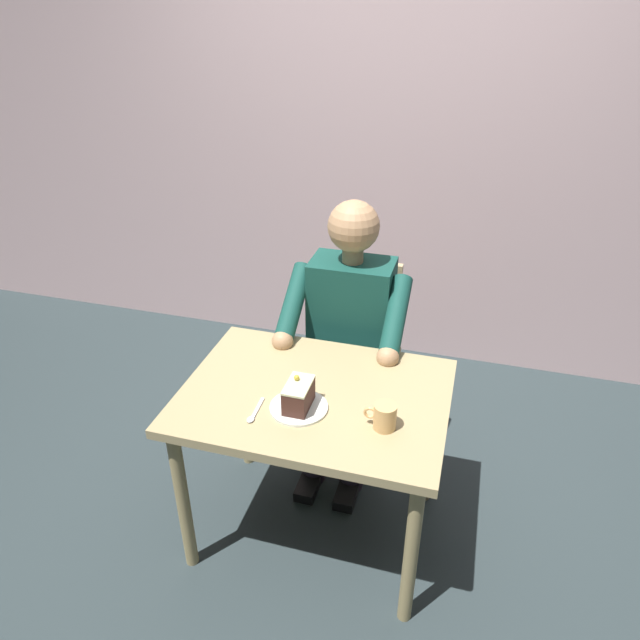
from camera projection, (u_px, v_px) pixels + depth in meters
name	position (u px, v px, depth m)	size (l,w,h in m)	color
ground_plane	(315.00, 527.00, 2.47)	(14.00, 14.00, 0.00)	#2B3639
cafe_rear_panel	(398.00, 99.00, 3.03)	(6.40, 0.12, 3.00)	#CCAAAC
dining_table	(315.00, 413.00, 2.17)	(0.97, 0.72, 0.71)	tan
chair	(354.00, 347.00, 2.79)	(0.42, 0.42, 0.90)	tan
seated_person	(347.00, 336.00, 2.56)	(0.53, 0.58, 1.26)	#14443C
dessert_plate	(299.00, 407.00, 2.04)	(0.21, 0.21, 0.01)	white
cake_slice	(299.00, 395.00, 2.01)	(0.08, 0.14, 0.12)	#44261E
coffee_cup	(385.00, 416.00, 1.93)	(0.11, 0.08, 0.09)	tan
dessert_spoon	(254.00, 414.00, 2.01)	(0.03, 0.14, 0.01)	silver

